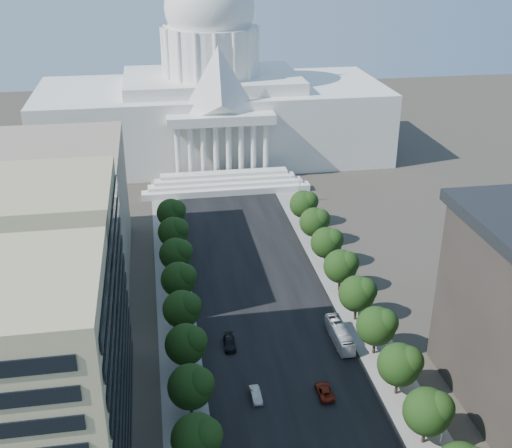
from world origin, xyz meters
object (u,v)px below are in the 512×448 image
car_silver (256,395)px  city_bus (340,335)px  car_red (325,391)px  car_dark_b (230,343)px

car_silver → city_bus: 23.77m
car_silver → car_red: size_ratio=0.84×
car_red → car_dark_b: size_ratio=1.01×
car_red → city_bus: bearing=-115.1°
car_silver → city_bus: bearing=34.2°
car_dark_b → city_bus: bearing=-3.2°
car_silver → car_red: bearing=-7.1°
car_red → city_bus: (7.07, 15.11, 0.89)m
car_silver → car_dark_b: 16.19m
car_silver → car_dark_b: (-2.59, 15.98, 0.03)m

